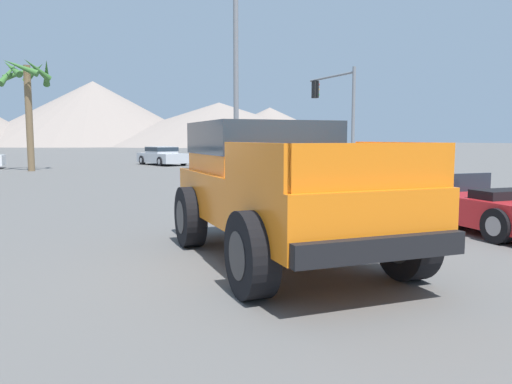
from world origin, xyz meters
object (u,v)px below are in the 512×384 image
object	(u,v)px
orange_pickup_truck	(276,180)
parked_car_silver	(162,156)
traffic_light_main	(335,101)
palm_tree_short	(27,86)
street_lamp_post	(236,41)
red_convertible_car	(479,207)

from	to	relation	value
orange_pickup_truck	parked_car_silver	world-z (taller)	orange_pickup_truck
traffic_light_main	palm_tree_short	size ratio (longest dim) A/B	0.84
street_lamp_post	red_convertible_car	bearing A→B (deg)	-63.14
orange_pickup_truck	parked_car_silver	xyz separation A→B (m)	(4.65, 26.39, -0.53)
traffic_light_main	parked_car_silver	bearing A→B (deg)	27.30
parked_car_silver	palm_tree_short	distance (m)	9.57
orange_pickup_truck	parked_car_silver	distance (m)	26.81
red_convertible_car	street_lamp_post	world-z (taller)	street_lamp_post
palm_tree_short	parked_car_silver	bearing A→B (deg)	22.43
orange_pickup_truck	street_lamp_post	size ratio (longest dim) A/B	0.69
parked_car_silver	traffic_light_main	distance (m)	13.41
parked_car_silver	traffic_light_main	xyz separation A→B (m)	(5.99, -11.61, 2.99)
traffic_light_main	street_lamp_post	bearing A→B (deg)	134.35
orange_pickup_truck	traffic_light_main	distance (m)	18.38
red_convertible_car	palm_tree_short	bearing A→B (deg)	114.14
orange_pickup_truck	red_convertible_car	world-z (taller)	orange_pickup_truck
red_convertible_car	parked_car_silver	bearing A→B (deg)	94.52
parked_car_silver	palm_tree_short	bearing A→B (deg)	7.87
street_lamp_post	orange_pickup_truck	bearing A→B (deg)	-106.71
red_convertible_car	street_lamp_post	xyz separation A→B (m)	(-2.89, 5.71, 3.98)
orange_pickup_truck	street_lamp_post	bearing A→B (deg)	76.63
red_convertible_car	parked_car_silver	distance (m)	25.92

